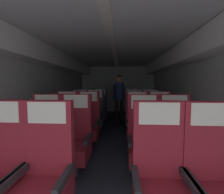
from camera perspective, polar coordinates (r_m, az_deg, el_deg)
The scene contains 22 objects.
ground at distance 3.88m, azimuth 0.53°, elevation -15.09°, with size 3.63×8.05×0.02m, color #2D3342.
fuselage_shell at distance 3.91m, azimuth 0.75°, elevation 8.85°, with size 3.51×7.70×2.17m.
seat_a_left_aisle at distance 1.70m, azimuth -23.20°, elevation -24.91°, with size 0.48×0.50×1.15m.
seat_a_right_aisle at distance 1.74m, azimuth 33.01°, elevation -24.48°, with size 0.48×0.50×1.15m.
seat_a_right_window at distance 1.60m, azimuth 16.87°, elevation -26.67°, with size 0.48×0.50×1.15m.
seat_b_left_window at distance 2.66m, azimuth -22.98°, elevation -13.85°, with size 0.48×0.50×1.15m.
seat_b_left_aisle at distance 2.50m, azimuth -13.20°, elevation -14.77°, with size 0.48×0.50×1.15m.
seat_b_right_aisle at distance 2.53m, azimuth 21.82°, elevation -14.74°, with size 0.48×0.50×1.15m.
seat_b_right_window at distance 2.41m, azimuth 11.40°, elevation -15.52°, with size 0.48×0.50×1.15m.
seat_c_left_window at distance 3.48m, azimuth -16.11°, elevation -9.24°, with size 0.48×0.50×1.15m.
seat_c_left_aisle at distance 3.36m, azimuth -8.68°, elevation -9.58°, with size 0.48×0.50×1.15m.
seat_c_right_aisle at distance 3.39m, azimuth 16.82°, elevation -9.63°, with size 0.48×0.50×1.15m.
seat_c_right_window at distance 3.31m, azimuth 9.17°, elevation -9.84°, with size 0.48×0.50×1.15m.
seat_d_left_window at distance 4.36m, azimuth -11.79°, elevation -6.33°, with size 0.48×0.50×1.15m.
seat_d_left_aisle at distance 4.26m, azimuth -6.19°, elevation -6.51°, with size 0.48×0.50×1.15m.
seat_d_right_aisle at distance 4.26m, azimuth 13.87°, elevation -6.61°, with size 0.48×0.50×1.15m.
seat_d_right_window at distance 4.22m, azimuth 7.94°, elevation -6.65°, with size 0.48×0.50×1.15m.
seat_e_left_window at distance 5.24m, azimuth -9.25°, elevation -4.43°, with size 0.48×0.50×1.15m.
seat_e_left_aisle at distance 5.16m, azimuth -4.45°, elevation -4.52°, with size 0.48×0.50×1.15m.
seat_e_right_aisle at distance 5.19m, azimuth 12.05°, elevation -4.55°, with size 0.48×0.50×1.15m.
seat_e_right_window at distance 5.14m, azimuth 7.07°, elevation -4.58°, with size 0.48×0.50×1.15m.
flight_attendant at distance 5.32m, azimuth 2.65°, elevation 1.34°, with size 0.43×0.28×1.61m.
Camera 1 is at (0.18, 0.18, 1.31)m, focal length 25.40 mm.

